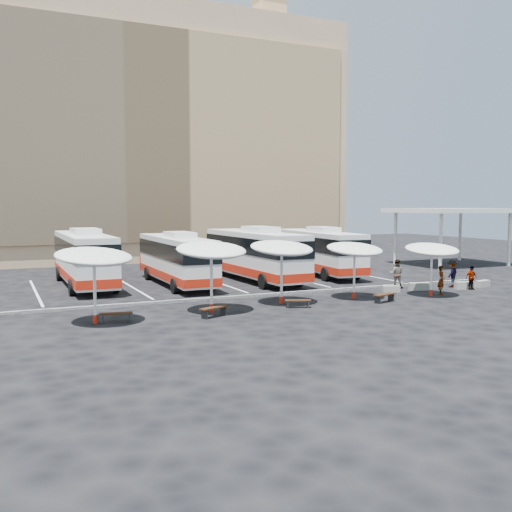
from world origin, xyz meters
name	(u,v)px	position (x,y,z in m)	size (l,w,h in m)	color
ground	(262,298)	(0.00, 0.00, 0.00)	(120.00, 120.00, 0.00)	black
sandstone_building	(136,139)	(0.00, 31.87, 12.63)	(42.00, 18.25, 29.60)	tan
service_canopy	(452,212)	(24.00, 10.00, 4.87)	(10.00, 8.00, 5.20)	white
curb_divider	(258,295)	(0.00, 0.50, 0.07)	(34.00, 0.25, 0.15)	black
bay_lines	(214,281)	(0.00, 8.00, 0.01)	(24.15, 12.00, 0.01)	white
bus_0	(84,256)	(-8.81, 9.50, 2.01)	(2.93, 12.43, 3.94)	white
bus_1	(176,258)	(-2.98, 7.49, 1.88)	(2.82, 11.63, 3.68)	white
bus_2	(254,253)	(2.78, 7.21, 2.03)	(3.08, 12.56, 3.97)	white
bus_3	(317,250)	(8.93, 8.65, 1.94)	(3.60, 12.17, 3.81)	white
sunshade_0	(94,257)	(-10.14, -3.58, 3.09)	(4.41, 4.44, 3.64)	white
sunshade_1	(211,250)	(-4.27, -3.08, 3.16)	(3.64, 3.68, 3.73)	white
sunshade_2	(282,248)	(0.11, -2.33, 3.08)	(3.57, 3.61, 3.63)	white
sunshade_3	(355,249)	(4.79, -2.49, 2.89)	(3.36, 3.40, 3.40)	white
sunshade_4	(432,250)	(9.55, -3.63, 2.80)	(3.90, 3.93, 3.29)	white
wood_bench_0	(116,315)	(-9.21, -3.69, 0.35)	(1.55, 0.66, 0.46)	black
wood_bench_1	(214,309)	(-4.61, -4.36, 0.38)	(1.66, 1.07, 0.50)	black
wood_bench_2	(298,302)	(0.33, -3.81, 0.32)	(1.40, 0.85, 0.42)	black
wood_bench_3	(384,296)	(5.58, -4.34, 0.37)	(1.63, 0.86, 0.48)	black
conc_bench_0	(391,289)	(8.33, -1.42, 0.20)	(1.07, 0.36, 0.40)	gray
conc_bench_1	(419,286)	(10.47, -1.47, 0.24)	(1.29, 0.43, 0.48)	gray
conc_bench_2	(464,285)	(13.54, -2.30, 0.24)	(1.27, 0.42, 0.48)	gray
conc_bench_3	(483,284)	(15.39, -2.07, 0.22)	(1.16, 0.39, 0.44)	gray
passenger_0	(441,280)	(10.45, -3.53, 0.89)	(0.65, 0.43, 1.78)	black
passenger_1	(397,274)	(9.80, -0.12, 0.95)	(0.92, 0.72, 1.90)	black
passenger_2	(471,278)	(13.69, -2.72, 0.77)	(0.90, 0.37, 1.53)	black
passenger_3	(452,274)	(13.40, -1.30, 0.91)	(1.18, 0.68, 1.83)	black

